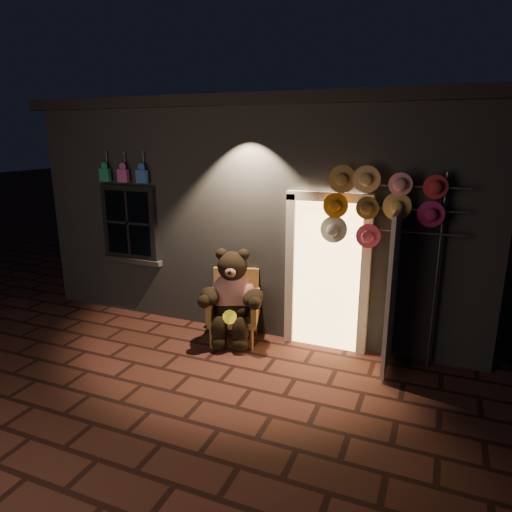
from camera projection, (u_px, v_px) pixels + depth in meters
The scene contains 5 objects.
ground at pixel (190, 375), 5.72m from camera, with size 60.00×60.00×0.00m, color #4D261D.
shop_building at pixel (292, 198), 8.83m from camera, with size 7.30×5.95×3.51m.
wicker_armchair at pixel (235, 306), 6.63m from camera, with size 0.84×0.80×1.02m.
teddy_bear at pixel (232, 297), 6.46m from camera, with size 0.95×0.87×1.36m.
hat_rack at pixel (381, 206), 5.58m from camera, with size 1.68×0.22×2.52m.
Camera 1 is at (2.74, -4.43, 2.92)m, focal length 32.00 mm.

